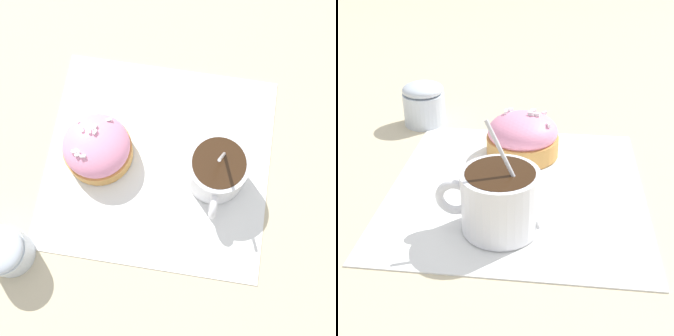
% 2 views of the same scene
% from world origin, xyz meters
% --- Properties ---
extents(ground_plane, '(3.00, 3.00, 0.00)m').
position_xyz_m(ground_plane, '(0.00, 0.00, 0.00)').
color(ground_plane, '#C6B793').
extents(paper_napkin, '(0.34, 0.32, 0.00)m').
position_xyz_m(paper_napkin, '(0.00, 0.00, 0.00)').
color(paper_napkin, white).
rests_on(paper_napkin, ground_plane).
extents(coffee_cup, '(0.08, 0.11, 0.12)m').
position_xyz_m(coffee_cup, '(0.08, -0.00, 0.04)').
color(coffee_cup, white).
rests_on(coffee_cup, paper_napkin).
extents(frosted_pastry, '(0.09, 0.09, 0.06)m').
position_xyz_m(frosted_pastry, '(-0.08, -0.01, 0.03)').
color(frosted_pastry, '#D19347').
rests_on(frosted_pastry, paper_napkin).
extents(sugar_bowl, '(0.06, 0.06, 0.06)m').
position_xyz_m(sugar_bowl, '(-0.15, -0.17, 0.03)').
color(sugar_bowl, silver).
rests_on(sugar_bowl, ground_plane).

